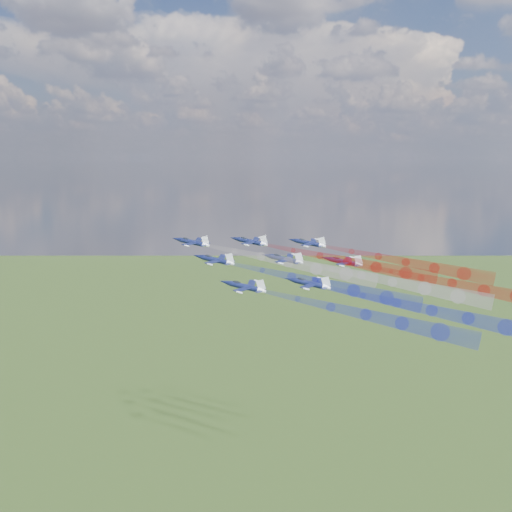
% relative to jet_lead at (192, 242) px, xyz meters
% --- Properties ---
extents(jet_lead, '(12.24, 10.44, 5.08)m').
position_rel_jet_lead_xyz_m(jet_lead, '(0.00, 0.00, 0.00)').
color(jet_lead, black).
extents(trail_lead, '(41.30, 10.67, 9.21)m').
position_rel_jet_lead_xyz_m(trail_lead, '(24.74, -4.15, -3.28)').
color(trail_lead, white).
extents(jet_inner_left, '(12.24, 10.44, 5.08)m').
position_rel_jet_lead_xyz_m(jet_inner_left, '(9.58, -11.11, -2.27)').
color(jet_inner_left, black).
extents(trail_inner_left, '(41.30, 10.67, 9.21)m').
position_rel_jet_lead_xyz_m(trail_inner_left, '(34.32, -15.26, -5.54)').
color(trail_inner_left, '#1A23DF').
extents(jet_inner_right, '(12.24, 10.44, 5.08)m').
position_rel_jet_lead_xyz_m(jet_inner_right, '(12.65, 7.36, -0.34)').
color(jet_inner_right, black).
extents(trail_inner_right, '(41.30, 10.67, 9.21)m').
position_rel_jet_lead_xyz_m(trail_inner_right, '(37.39, 3.21, -3.61)').
color(trail_inner_right, red).
extents(jet_outer_left, '(12.24, 10.44, 5.08)m').
position_rel_jet_lead_xyz_m(jet_outer_left, '(19.77, -23.17, -5.45)').
color(jet_outer_left, black).
extents(trail_outer_left, '(41.30, 10.67, 9.21)m').
position_rel_jet_lead_xyz_m(trail_outer_left, '(44.51, -27.32, -8.72)').
color(trail_outer_left, '#1A23DF').
extents(jet_center_third, '(12.24, 10.44, 5.08)m').
position_rel_jet_lead_xyz_m(jet_center_third, '(23.62, -3.42, -2.67)').
color(jet_center_third, black).
extents(trail_center_third, '(41.30, 10.67, 9.21)m').
position_rel_jet_lead_xyz_m(trail_center_third, '(48.36, -7.57, -5.95)').
color(trail_center_third, white).
extents(jet_outer_right, '(12.24, 10.44, 5.08)m').
position_rel_jet_lead_xyz_m(jet_outer_right, '(25.74, 16.39, -1.42)').
color(jet_outer_right, black).
extents(trail_outer_right, '(41.30, 10.67, 9.21)m').
position_rel_jet_lead_xyz_m(trail_outer_right, '(50.48, 12.24, -4.70)').
color(trail_outer_right, red).
extents(jet_rear_left, '(12.24, 10.44, 5.08)m').
position_rel_jet_lead_xyz_m(jet_rear_left, '(31.73, -15.84, -5.60)').
color(jet_rear_left, black).
extents(trail_rear_left, '(41.30, 10.67, 9.21)m').
position_rel_jet_lead_xyz_m(trail_rear_left, '(56.46, -19.98, -8.88)').
color(trail_rear_left, '#1A23DF').
extents(jet_rear_right, '(12.24, 10.44, 5.08)m').
position_rel_jet_lead_xyz_m(jet_rear_right, '(36.18, 5.17, -4.10)').
color(jet_rear_right, black).
extents(trail_rear_right, '(41.30, 10.67, 9.21)m').
position_rel_jet_lead_xyz_m(trail_rear_right, '(60.92, 1.03, -7.38)').
color(trail_rear_right, red).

